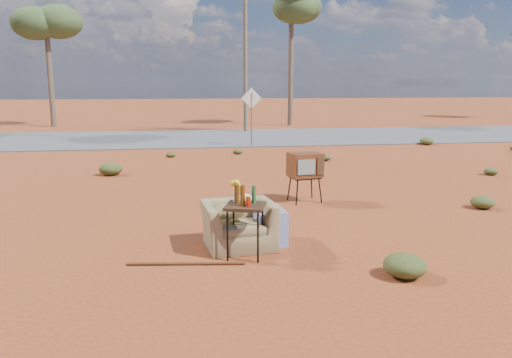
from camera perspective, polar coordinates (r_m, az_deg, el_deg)
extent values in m
plane|color=#973D1E|center=(7.22, 1.28, -8.20)|extent=(140.00, 140.00, 0.00)
cube|color=#565659|center=(21.87, -5.56, 4.73)|extent=(140.00, 7.00, 0.04)
imported|color=olive|center=(7.27, -1.97, -4.38)|extent=(1.08, 0.76, 0.89)
ellipsoid|color=#DDCD87|center=(7.29, -2.42, -3.76)|extent=(0.32, 0.32, 0.19)
ellipsoid|color=#DDCD87|center=(7.06, -1.31, -2.81)|extent=(0.28, 0.14, 0.28)
cube|color=navy|center=(7.52, 1.41, -5.32)|extent=(0.49, 0.70, 0.52)
cube|color=black|center=(10.06, 5.59, 0.19)|extent=(0.62, 0.51, 0.03)
cylinder|color=black|center=(9.83, 4.71, -1.53)|extent=(0.03, 0.03, 0.50)
cylinder|color=black|center=(10.04, 7.34, -1.32)|extent=(0.03, 0.03, 0.50)
cylinder|color=black|center=(10.18, 3.81, -1.09)|extent=(0.03, 0.03, 0.50)
cylinder|color=black|center=(10.39, 6.38, -0.89)|extent=(0.03, 0.03, 0.50)
cube|color=#5C3017|center=(10.01, 5.62, 1.62)|extent=(0.70, 0.59, 0.48)
cube|color=slate|center=(9.75, 5.79, 1.37)|extent=(0.37, 0.09, 0.30)
cube|color=#472D19|center=(9.88, 7.36, 1.46)|extent=(0.14, 0.05, 0.34)
cube|color=#331D12|center=(6.77, -1.24, -3.11)|extent=(0.65, 0.65, 0.04)
cylinder|color=black|center=(6.72, -3.28, -6.45)|extent=(0.02, 0.02, 0.72)
cylinder|color=black|center=(6.64, 0.22, -6.62)|extent=(0.02, 0.02, 0.72)
cylinder|color=black|center=(7.10, -2.57, -5.47)|extent=(0.02, 0.02, 0.72)
cylinder|color=black|center=(7.03, 0.74, -5.62)|extent=(0.02, 0.02, 0.72)
cylinder|color=#532F0D|center=(6.81, -2.19, -1.70)|extent=(0.07, 0.07, 0.27)
cylinder|color=#532F0D|center=(6.66, -1.54, -1.89)|extent=(0.07, 0.07, 0.29)
cylinder|color=#25572D|center=(6.82, -0.23, -1.76)|extent=(0.06, 0.06, 0.25)
cylinder|color=red|center=(6.64, -0.87, -2.61)|extent=(0.07, 0.07, 0.13)
cylinder|color=silver|center=(6.93, -2.27, -2.00)|extent=(0.08, 0.08, 0.14)
ellipsoid|color=yellow|center=(6.89, -2.28, -0.69)|extent=(0.17, 0.17, 0.12)
cylinder|color=#542D16|center=(6.73, -8.05, -9.56)|extent=(1.55, 0.25, 0.04)
cylinder|color=brown|center=(18.96, -0.53, 6.80)|extent=(0.06, 0.06, 2.00)
cube|color=silver|center=(18.92, -0.53, 9.22)|extent=(0.78, 0.04, 0.78)
cylinder|color=brown|center=(29.52, -22.51, 11.35)|extent=(0.28, 0.28, 6.00)
ellipsoid|color=#475B2F|center=(29.68, -22.87, 16.17)|extent=(3.20, 3.20, 2.20)
cylinder|color=brown|center=(28.42, 3.99, 13.19)|extent=(0.28, 0.28, 7.00)
ellipsoid|color=#475B2F|center=(28.70, 4.07, 19.19)|extent=(3.20, 3.20, 2.20)
cylinder|color=brown|center=(24.48, -1.24, 14.76)|extent=(0.20, 0.20, 8.00)
ellipsoid|color=#444A20|center=(10.48, 24.45, -2.43)|extent=(0.44, 0.44, 0.24)
ellipsoid|color=#444A20|center=(13.52, -16.28, 1.12)|extent=(0.60, 0.60, 0.33)
ellipsoid|color=#444A20|center=(14.36, 25.25, 0.80)|extent=(0.36, 0.36, 0.20)
ellipsoid|color=#444A20|center=(15.52, 7.83, 2.48)|extent=(0.40, 0.40, 0.22)
ellipsoid|color=#444A20|center=(16.38, -9.72, 2.76)|extent=(0.30, 0.30, 0.17)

